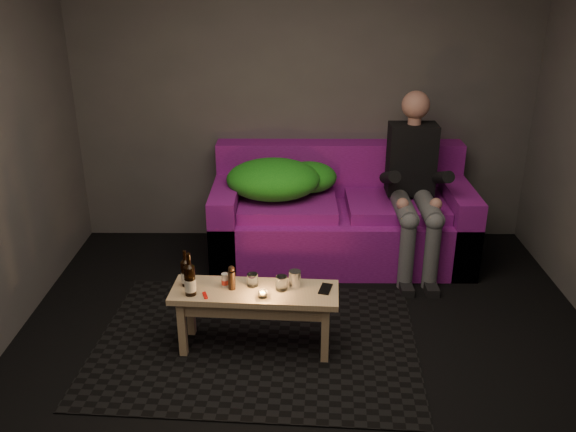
{
  "coord_description": "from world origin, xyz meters",
  "views": [
    {
      "loc": [
        -0.1,
        -3.0,
        2.37
      ],
      "look_at": [
        -0.13,
        1.24,
        0.6
      ],
      "focal_mm": 38.0,
      "sensor_mm": 36.0,
      "label": 1
    }
  ],
  "objects_px": {
    "sofa": "(340,219)",
    "beer_bottle_b": "(190,280)",
    "person": "(414,181)",
    "coffee_table": "(255,300)",
    "beer_bottle_a": "(186,273)",
    "steel_cup": "(295,279)"
  },
  "relations": [
    {
      "from": "person",
      "to": "beer_bottle_a",
      "type": "distance_m",
      "value": 2.06
    },
    {
      "from": "coffee_table",
      "to": "beer_bottle_a",
      "type": "bearing_deg",
      "value": 172.53
    },
    {
      "from": "person",
      "to": "sofa",
      "type": "bearing_deg",
      "value": 162.96
    },
    {
      "from": "beer_bottle_a",
      "to": "beer_bottle_b",
      "type": "bearing_deg",
      "value": -68.73
    },
    {
      "from": "coffee_table",
      "to": "sofa",
      "type": "bearing_deg",
      "value": 65.29
    },
    {
      "from": "steel_cup",
      "to": "beer_bottle_a",
      "type": "bearing_deg",
      "value": 179.22
    },
    {
      "from": "person",
      "to": "beer_bottle_b",
      "type": "distance_m",
      "value": 2.09
    },
    {
      "from": "person",
      "to": "beer_bottle_a",
      "type": "bearing_deg",
      "value": -144.61
    },
    {
      "from": "sofa",
      "to": "coffee_table",
      "type": "relative_size",
      "value": 1.97
    },
    {
      "from": "steel_cup",
      "to": "sofa",
      "type": "bearing_deg",
      "value": 73.87
    },
    {
      "from": "beer_bottle_a",
      "to": "beer_bottle_b",
      "type": "distance_m",
      "value": 0.13
    },
    {
      "from": "person",
      "to": "coffee_table",
      "type": "relative_size",
      "value": 1.32
    },
    {
      "from": "person",
      "to": "steel_cup",
      "type": "relative_size",
      "value": 13.18
    },
    {
      "from": "beer_bottle_a",
      "to": "steel_cup",
      "type": "distance_m",
      "value": 0.7
    },
    {
      "from": "coffee_table",
      "to": "steel_cup",
      "type": "relative_size",
      "value": 10.02
    },
    {
      "from": "sofa",
      "to": "beer_bottle_a",
      "type": "relative_size",
      "value": 8.68
    },
    {
      "from": "sofa",
      "to": "coffee_table",
      "type": "xyz_separation_m",
      "value": [
        -0.65,
        -1.42,
        0.03
      ]
    },
    {
      "from": "sofa",
      "to": "beer_bottle_b",
      "type": "relative_size",
      "value": 7.48
    },
    {
      "from": "person",
      "to": "beer_bottle_a",
      "type": "relative_size",
      "value": 5.79
    },
    {
      "from": "sofa",
      "to": "person",
      "type": "distance_m",
      "value": 0.72
    },
    {
      "from": "sofa",
      "to": "beer_bottle_b",
      "type": "height_order",
      "value": "sofa"
    },
    {
      "from": "person",
      "to": "beer_bottle_b",
      "type": "height_order",
      "value": "person"
    }
  ]
}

